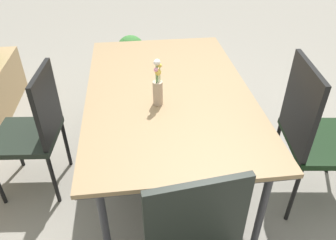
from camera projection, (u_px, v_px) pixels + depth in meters
ground_plane at (165, 171)px, 2.60m from camera, size 12.00×12.00×0.00m
dining_table at (168, 95)px, 2.24m from camera, size 1.77×1.09×0.73m
chair_far_side at (35, 127)px, 2.21m from camera, size 0.46×0.46×0.94m
chair_near_left at (316, 131)px, 2.08m from camera, size 0.55×0.55×1.04m
flower_vase at (158, 87)px, 1.99m from camera, size 0.06×0.06×0.31m
potted_plant at (131, 56)px, 3.78m from camera, size 0.32×0.32×0.50m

